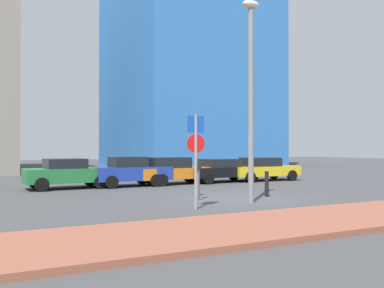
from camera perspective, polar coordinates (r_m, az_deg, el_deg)
The scene contains 13 objects.
ground_plane at distance 16.59m, azimuth 5.69°, elevation -7.44°, with size 120.00×120.00×0.00m, color #424244.
sidewalk_brick at distance 12.38m, azimuth 19.80°, elevation -9.43°, with size 40.00×3.32×0.14m, color #93513D.
parked_car_green at distance 21.35m, azimuth -16.74°, elevation -3.82°, with size 4.11×2.22×1.47m.
parked_car_blue at distance 21.92m, azimuth -8.33°, elevation -3.71°, with size 3.96×1.91×1.54m.
parked_car_orange at distance 22.90m, azimuth -2.83°, elevation -3.60°, with size 4.51×2.18×1.48m.
parked_car_black at distance 24.43m, azimuth 4.08°, elevation -3.56°, with size 4.70×2.27×1.35m.
parked_car_yellow at distance 25.76m, azimuth 9.57°, elevation -3.34°, with size 4.48×2.10×1.41m.
parking_sign_post at distance 13.50m, azimuth 0.52°, elevation -0.79°, with size 0.59×0.16×3.07m.
parking_meter at distance 15.93m, azimuth 0.93°, elevation -4.29°, with size 0.18×0.14×1.47m.
street_lamp at distance 15.42m, azimuth 8.06°, elevation 8.11°, with size 0.70×0.36×7.37m.
traffic_bollard_near at distance 17.37m, azimuth 0.77°, elevation -5.57°, with size 0.17×0.17×0.94m, color #B7B7BC.
traffic_bollard_mid at distance 17.38m, azimuth 10.19°, elevation -5.40°, with size 0.16×0.16×1.03m, color black.
building_colorful_midrise at distance 46.58m, azimuth -1.06°, elevation 13.13°, with size 14.21×17.49×26.03m, color #3372BF.
Camera 1 is at (-8.95, -13.83, 1.99)m, focal length 38.97 mm.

